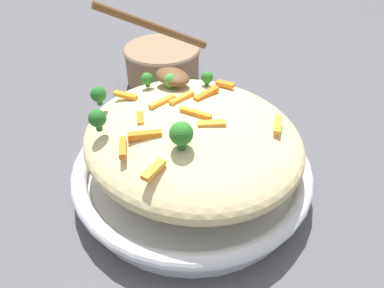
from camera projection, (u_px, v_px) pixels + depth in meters
name	position (u px, v px, depth m)	size (l,w,h in m)	color
ground_plane	(192.00, 184.00, 0.53)	(2.40, 2.40, 0.00)	#4C4C51
serving_bowl	(192.00, 171.00, 0.51)	(0.33, 0.33, 0.05)	silver
pasta_mound	(192.00, 138.00, 0.47)	(0.30, 0.28, 0.08)	#DBC689
carrot_piece_0	(154.00, 170.00, 0.38)	(0.03, 0.01, 0.01)	orange
carrot_piece_1	(225.00, 84.00, 0.52)	(0.03, 0.01, 0.01)	orange
carrot_piece_2	(198.00, 112.00, 0.45)	(0.04, 0.01, 0.01)	orange
carrot_piece_3	(210.00, 125.00, 0.43)	(0.03, 0.01, 0.01)	orange
carrot_piece_4	(182.00, 99.00, 0.48)	(0.04, 0.01, 0.01)	orange
carrot_piece_5	(162.00, 102.00, 0.47)	(0.04, 0.01, 0.01)	orange
carrot_piece_6	(125.00, 95.00, 0.49)	(0.03, 0.01, 0.01)	orange
carrot_piece_7	(123.00, 148.00, 0.40)	(0.03, 0.01, 0.01)	orange
carrot_piece_8	(140.00, 119.00, 0.45)	(0.03, 0.01, 0.01)	orange
carrot_piece_9	(206.00, 94.00, 0.49)	(0.04, 0.01, 0.01)	orange
carrot_piece_10	(278.00, 124.00, 0.44)	(0.04, 0.01, 0.01)	orange
carrot_piece_11	(145.00, 135.00, 0.42)	(0.04, 0.01, 0.01)	orange
broccoli_floret_0	(181.00, 134.00, 0.39)	(0.03, 0.03, 0.03)	#296820
broccoli_floret_1	(147.00, 79.00, 0.51)	(0.02, 0.02, 0.02)	#296820
broccoli_floret_2	(98.00, 95.00, 0.47)	(0.02, 0.02, 0.03)	#205B1C
broccoli_floret_3	(170.00, 81.00, 0.50)	(0.02, 0.02, 0.02)	#377928
broccoli_floret_4	(97.00, 119.00, 0.42)	(0.02, 0.02, 0.03)	#205B1C
broccoli_floret_5	(207.00, 77.00, 0.51)	(0.02, 0.02, 0.02)	#296820
serving_spoon	(165.00, 56.00, 0.52)	(0.15, 0.16, 0.10)	brown
companion_bowl	(162.00, 62.00, 0.75)	(0.16, 0.16, 0.07)	#8C6B4C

